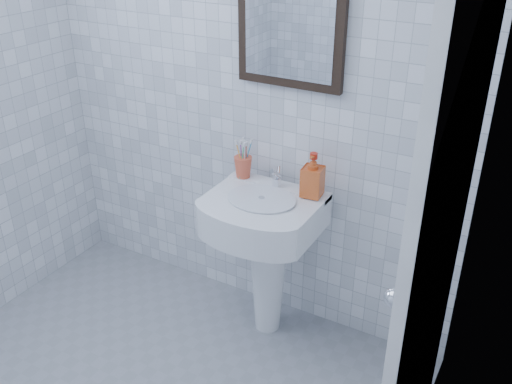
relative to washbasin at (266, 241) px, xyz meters
The scene contains 10 objects.
wall_back 0.79m from the washbasin, 137.84° to the left, with size 2.20×0.02×2.50m, color white.
wall_right 1.49m from the washbasin, 48.80° to the right, with size 0.02×2.40×2.50m, color white.
washbasin is the anchor object (origin of this frame).
faucet 0.31m from the washbasin, 90.00° to the left, with size 0.04×0.09×0.11m.
toothbrush_cup 0.37m from the washbasin, 150.50° to the left, with size 0.09×0.09×0.10m, color #DF5637, non-canonical shape.
soap_dispenser 0.41m from the washbasin, 27.82° to the left, with size 0.09×0.09×0.21m, color #B83D12.
wall_mirror 1.04m from the washbasin, 90.00° to the left, with size 0.50×0.04×0.62m.
bathroom_door 1.06m from the washbasin, 27.28° to the right, with size 0.04×0.80×2.00m, color white.
towel_ring 1.00m from the washbasin, 17.12° to the right, with size 0.18×0.18×0.01m, color silver.
hand_towel 0.91m from the washbasin, 17.52° to the right, with size 0.03×0.16×0.38m, color white.
Camera 1 is at (1.33, -1.05, 2.00)m, focal length 40.00 mm.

